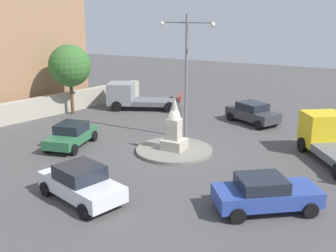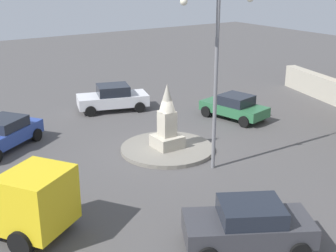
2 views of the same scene
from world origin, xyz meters
name	(u,v)px [view 2 (image 2 of 2)]	position (x,y,z in m)	size (l,w,h in m)	color
ground_plane	(167,150)	(0.00, 0.00, 0.00)	(80.00, 80.00, 0.00)	#4F4C4C
traffic_island	(167,149)	(0.00, 0.00, 0.09)	(4.44, 4.44, 0.18)	gray
monument	(167,122)	(0.00, 0.00, 1.43)	(1.25, 1.25, 3.10)	#B2AA99
streetlamp	(216,62)	(-0.56, 2.76, 4.66)	(3.59, 0.28, 7.70)	slate
car_blue_far_side	(2,134)	(6.43, -4.63, 0.76)	(4.50, 3.94, 1.47)	#2D479E
car_dark_grey_approaching	(248,225)	(2.32, 8.03, 0.78)	(4.29, 3.42, 1.51)	#38383D
car_green_parked_right	(234,107)	(-5.94, -1.94, 0.72)	(2.60, 4.11, 1.41)	#2D6B42
car_white_near_island	(113,98)	(-0.88, -7.32, 0.79)	(4.56, 3.00, 1.58)	silver
truck_yellow_passing	(13,202)	(8.08, 3.06, 1.07)	(4.90, 5.92, 2.31)	yellow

